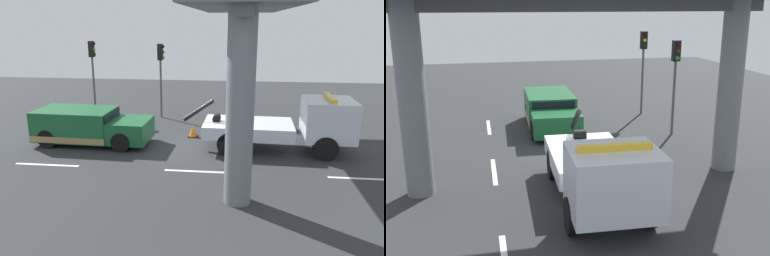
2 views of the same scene
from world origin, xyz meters
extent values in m
cube|color=#2D3033|center=(0.00, 0.00, -0.05)|extent=(60.00, 40.00, 0.10)
cube|color=silver|center=(-6.00, -2.93, 0.00)|extent=(2.60, 0.16, 0.01)
cube|color=silver|center=(0.00, -2.93, 0.00)|extent=(2.60, 0.16, 0.01)
cube|color=silver|center=(1.88, 0.04, 0.93)|extent=(3.93, 2.54, 0.55)
cube|color=silver|center=(5.21, -0.08, 1.48)|extent=(2.13, 2.38, 1.65)
cube|color=black|center=(5.82, -0.10, 1.84)|extent=(0.14, 2.21, 0.66)
cube|color=maroon|center=(1.92, 1.25, 0.84)|extent=(3.65, 0.16, 0.20)
cylinder|color=black|center=(-0.31, 0.12, 1.66)|extent=(1.42, 0.23, 1.07)
cylinder|color=black|center=(0.49, 0.09, 1.32)|extent=(0.38, 0.46, 0.36)
cube|color=yellow|center=(5.21, -0.08, 2.38)|extent=(0.31, 1.93, 0.16)
cylinder|color=black|center=(5.04, 0.97, 0.50)|extent=(1.01, 0.36, 1.00)
cylinder|color=black|center=(4.97, -1.11, 0.50)|extent=(1.01, 0.36, 1.00)
cylinder|color=black|center=(1.15, 1.11, 0.50)|extent=(1.01, 0.36, 1.00)
cylinder|color=black|center=(1.07, -0.97, 0.50)|extent=(1.01, 0.36, 1.00)
cube|color=#195B2D|center=(-5.98, 0.02, 0.91)|extent=(3.54, 2.33, 1.35)
cube|color=#195B2D|center=(-3.39, -0.07, 0.71)|extent=(1.81, 2.18, 0.95)
cube|color=black|center=(-4.23, -0.04, 1.20)|extent=(0.13, 1.94, 0.59)
cube|color=#9E8451|center=(-5.98, 0.02, 0.41)|extent=(3.56, 2.34, 0.28)
cylinder|color=black|center=(-3.50, 0.89, 0.42)|extent=(0.85, 0.31, 0.84)
cylinder|color=black|center=(-3.58, -1.03, 0.42)|extent=(0.85, 0.31, 0.84)
cylinder|color=black|center=(-6.89, 1.02, 0.42)|extent=(0.85, 0.31, 0.84)
cylinder|color=black|center=(-6.97, -0.90, 0.42)|extent=(0.85, 0.31, 0.84)
cylinder|color=slate|center=(1.44, 5.26, 2.96)|extent=(0.84, 0.84, 5.92)
cylinder|color=slate|center=(1.44, -5.26, 2.96)|extent=(0.84, 0.84, 5.92)
cube|color=#4A4E52|center=(1.44, 0.00, 5.74)|extent=(0.50, 12.11, 0.36)
cylinder|color=#515456|center=(-7.00, 5.20, 1.73)|extent=(0.12, 0.12, 3.47)
cube|color=black|center=(-7.00, 5.20, 3.92)|extent=(0.28, 0.32, 0.90)
sphere|color=#360605|center=(-6.84, 5.20, 4.22)|extent=(0.18, 0.18, 0.18)
sphere|color=gold|center=(-6.84, 5.20, 3.92)|extent=(0.18, 0.18, 0.18)
sphere|color=black|center=(-6.84, 5.20, 3.62)|extent=(0.18, 0.18, 0.18)
cylinder|color=#515456|center=(-3.00, 5.20, 1.67)|extent=(0.12, 0.12, 3.34)
cube|color=black|center=(-3.00, 5.20, 3.79)|extent=(0.28, 0.32, 0.90)
sphere|color=#360605|center=(-2.84, 5.20, 4.09)|extent=(0.18, 0.18, 0.18)
sphere|color=#3A2D06|center=(-2.84, 5.20, 3.79)|extent=(0.18, 0.18, 0.18)
sphere|color=green|center=(-2.84, 5.20, 3.49)|extent=(0.18, 0.18, 0.18)
cylinder|color=#515456|center=(1.50, 5.20, 1.86)|extent=(0.12, 0.12, 3.72)
cube|color=black|center=(1.50, 5.20, 4.17)|extent=(0.28, 0.32, 0.90)
sphere|color=#360605|center=(1.66, 5.20, 4.47)|extent=(0.18, 0.18, 0.18)
sphere|color=gold|center=(1.66, 5.20, 4.17)|extent=(0.18, 0.18, 0.18)
sphere|color=black|center=(1.66, 5.20, 3.87)|extent=(0.18, 0.18, 0.18)
cone|color=orange|center=(-0.72, 1.54, 0.29)|extent=(0.44, 0.44, 0.58)
cube|color=black|center=(-0.72, 1.54, 0.01)|extent=(0.49, 0.49, 0.03)
camera|label=1|loc=(1.30, -16.27, 5.45)|focal=35.77mm
camera|label=2|loc=(15.42, -3.29, 5.89)|focal=42.31mm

